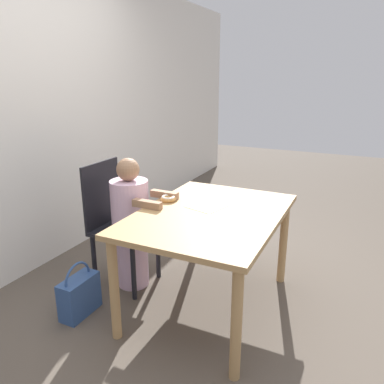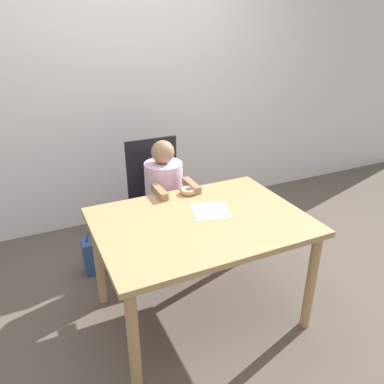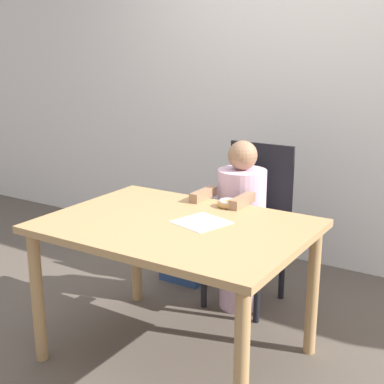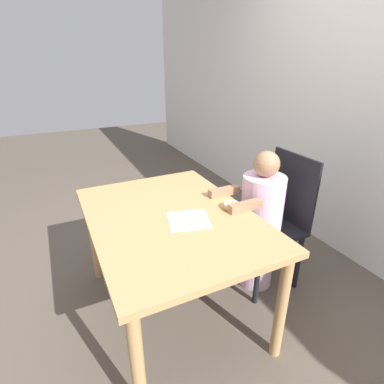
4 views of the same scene
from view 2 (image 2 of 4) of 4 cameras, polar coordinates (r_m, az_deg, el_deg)
ground_plane at (r=2.62m, az=1.20°, el=-17.83°), size 12.00×12.00×0.00m
wall_back at (r=3.43m, az=-10.62°, el=15.60°), size 8.00×0.05×2.50m
dining_table at (r=2.25m, az=1.34°, el=-6.16°), size 1.23×0.89×0.71m
chair at (r=2.94m, az=-5.08°, el=-1.23°), size 0.41×0.42×0.95m
child_figure at (r=2.83m, az=-4.17°, el=-2.18°), size 0.29×0.47×1.00m
donut at (r=2.51m, az=-0.56°, el=0.19°), size 0.11×0.11×0.04m
napkin at (r=2.30m, az=2.86°, el=-2.89°), size 0.27×0.27×0.00m
handbag at (r=2.99m, az=-13.46°, el=-8.97°), size 0.29×0.13×0.38m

